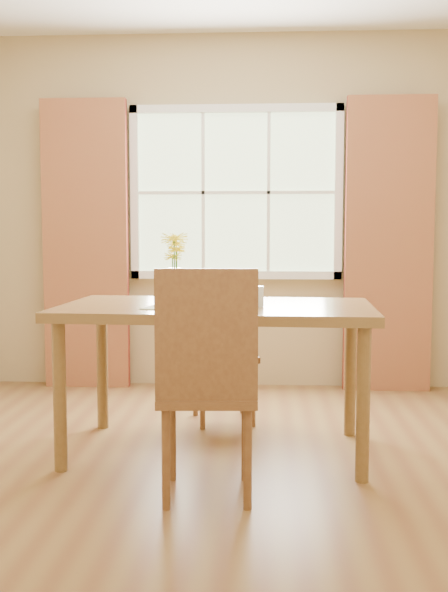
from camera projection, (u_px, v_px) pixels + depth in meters
name	position (u px, v px, depth m)	size (l,w,h in m)	color
room	(221.00, 203.00, 3.45)	(4.24, 3.84, 2.74)	brown
window	(236.00, 193.00, 5.29)	(1.62, 0.06, 1.32)	#B1CA99
curtain_left	(86.00, 245.00, 5.31)	(0.65, 0.08, 2.20)	maroon
curtain_right	(389.00, 245.00, 5.18)	(0.65, 0.08, 2.20)	maroon
dining_table	(217.00, 320.00, 3.74)	(1.71, 1.01, 0.81)	brown
chair_near	(207.00, 375.00, 3.05)	(0.46, 0.46, 1.05)	brown
chair_far	(221.00, 339.00, 4.45)	(0.47, 0.47, 0.94)	brown
placemat	(192.00, 307.00, 3.59)	(0.45, 0.33, 0.01)	beige
plate	(194.00, 305.00, 3.58)	(0.25, 0.25, 0.01)	#73C932
croissant_sandwich	(202.00, 290.00, 3.65)	(0.22, 0.19, 0.14)	#F1B352
water_glass	(257.00, 297.00, 3.64)	(0.07, 0.07, 0.11)	silver
flower_vase	(175.00, 258.00, 3.92)	(0.16, 0.16, 0.39)	silver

